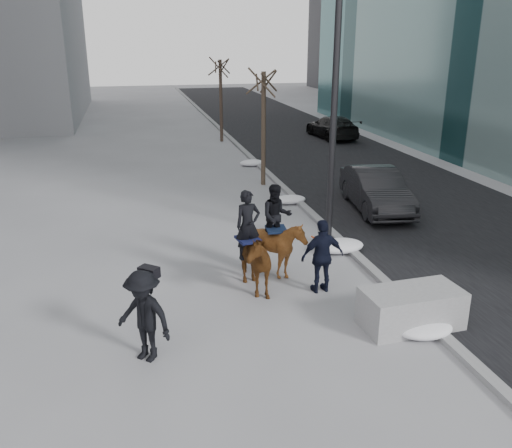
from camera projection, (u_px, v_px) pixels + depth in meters
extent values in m
plane|color=gray|center=(268.00, 305.00, 12.03)|extent=(120.00, 120.00, 0.00)
cube|color=black|center=(370.00, 179.00, 22.75)|extent=(8.00, 90.00, 0.01)
cube|color=gray|center=(279.00, 183.00, 21.87)|extent=(0.25, 90.00, 0.12)
cube|color=#979699|center=(411.00, 308.00, 11.03)|extent=(2.07, 1.12, 0.81)
imported|color=black|center=(376.00, 190.00, 18.49)|extent=(2.05, 4.47, 1.42)
imported|color=black|center=(332.00, 127.00, 31.89)|extent=(2.13, 4.60, 1.30)
imported|color=#4B290F|center=(249.00, 259.00, 12.49)|extent=(1.14, 1.96, 1.56)
imported|color=black|center=(248.00, 225.00, 12.37)|extent=(0.65, 0.48, 1.63)
cube|color=#0F1439|center=(248.00, 239.00, 12.48)|extent=(0.57, 0.63, 0.06)
imported|color=#522810|center=(278.00, 248.00, 13.23)|extent=(1.35, 1.48, 1.52)
imported|color=black|center=(276.00, 216.00, 13.12)|extent=(0.82, 0.67, 1.58)
cube|color=#0E1934|center=(276.00, 229.00, 13.23)|extent=(0.53, 0.60, 0.06)
imported|color=black|center=(322.00, 256.00, 12.41)|extent=(1.06, 0.50, 1.75)
cylinder|color=#D6430C|center=(313.00, 237.00, 12.82)|extent=(0.04, 0.18, 0.07)
imported|color=black|center=(144.00, 316.00, 9.74)|extent=(1.29, 1.23, 1.75)
cube|color=black|center=(149.00, 272.00, 9.76)|extent=(0.42, 0.40, 0.20)
cylinder|color=black|center=(335.00, 83.00, 14.10)|extent=(0.18, 0.18, 9.00)
ellipsoid|color=white|center=(252.00, 163.00, 25.06)|extent=(1.11, 0.71, 0.28)
ellipsoid|color=white|center=(425.00, 329.00, 10.75)|extent=(1.16, 0.74, 0.29)
ellipsoid|color=white|center=(339.00, 246.00, 14.96)|extent=(1.38, 0.88, 0.35)
ellipsoid|color=white|center=(290.00, 199.00, 19.36)|extent=(1.14, 0.72, 0.29)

